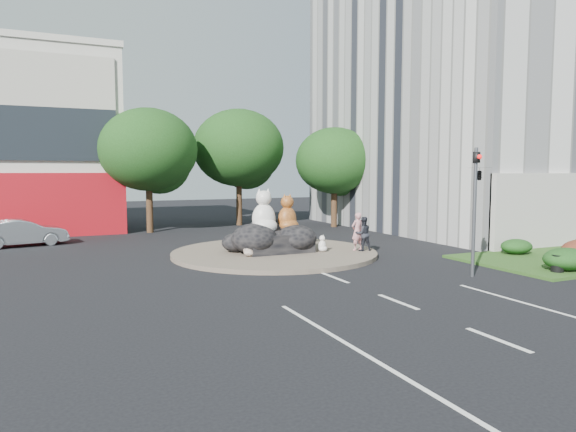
% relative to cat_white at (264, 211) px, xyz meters
% --- Properties ---
extents(ground, '(120.00, 120.00, 0.00)m').
position_rel_cat_white_xyz_m(ground, '(0.61, -9.86, -2.20)').
color(ground, black).
rests_on(ground, ground).
extents(roundabout_island, '(10.00, 10.00, 0.20)m').
position_rel_cat_white_xyz_m(roundabout_island, '(0.61, 0.14, -2.10)').
color(roundabout_island, brown).
rests_on(roundabout_island, ground).
extents(rock_plinth, '(3.20, 2.60, 0.90)m').
position_rel_cat_white_xyz_m(rock_plinth, '(0.61, 0.14, -1.55)').
color(rock_plinth, black).
rests_on(rock_plinth, roundabout_island).
extents(grass_verge, '(10.00, 6.00, 0.12)m').
position_rel_cat_white_xyz_m(grass_verge, '(12.61, -6.86, -2.14)').
color(grass_verge, '#204E1A').
rests_on(grass_verge, ground).
extents(tree_left, '(6.46, 6.46, 8.27)m').
position_rel_cat_white_xyz_m(tree_left, '(-3.32, 12.20, 3.05)').
color(tree_left, '#382314').
rests_on(tree_left, ground).
extents(tree_mid, '(6.84, 6.84, 8.76)m').
position_rel_cat_white_xyz_m(tree_mid, '(3.68, 14.20, 3.36)').
color(tree_mid, '#382314').
rests_on(tree_mid, ground).
extents(tree_right, '(5.70, 5.70, 7.30)m').
position_rel_cat_white_xyz_m(tree_right, '(9.68, 10.20, 2.43)').
color(tree_right, '#382314').
rests_on(tree_right, ground).
extents(hedge_near_green, '(2.00, 1.60, 0.90)m').
position_rel_cat_white_xyz_m(hedge_near_green, '(9.61, -8.86, -1.63)').
color(hedge_near_green, '#173711').
rests_on(hedge_near_green, grass_verge).
extents(hedge_back_green, '(1.60, 1.28, 0.72)m').
position_rel_cat_white_xyz_m(hedge_back_green, '(11.11, -5.06, -1.72)').
color(hedge_back_green, '#173711').
rests_on(hedge_back_green, grass_verge).
extents(traffic_light, '(0.44, 1.24, 5.00)m').
position_rel_cat_white_xyz_m(traffic_light, '(5.70, -7.87, 1.42)').
color(traffic_light, '#595B60').
rests_on(traffic_light, ground).
extents(street_lamp, '(2.34, 0.22, 8.06)m').
position_rel_cat_white_xyz_m(street_lamp, '(13.42, -1.86, 2.36)').
color(street_lamp, '#595B60').
rests_on(street_lamp, ground).
extents(cat_white, '(1.45, 1.30, 2.19)m').
position_rel_cat_white_xyz_m(cat_white, '(0.00, 0.00, 0.00)').
color(cat_white, silver).
rests_on(cat_white, rock_plinth).
extents(cat_tabby, '(1.41, 1.32, 1.90)m').
position_rel_cat_white_xyz_m(cat_tabby, '(1.33, 0.20, -0.15)').
color(cat_tabby, '#BD6D27').
rests_on(cat_tabby, rock_plinth).
extents(kitten_calico, '(0.79, 0.76, 1.03)m').
position_rel_cat_white_xyz_m(kitten_calico, '(-1.07, -0.83, -1.48)').
color(kitten_calico, silver).
rests_on(kitten_calico, roundabout_island).
extents(kitten_white, '(0.64, 0.61, 0.82)m').
position_rel_cat_white_xyz_m(kitten_white, '(2.66, -1.00, -1.59)').
color(kitten_white, white).
rests_on(kitten_white, roundabout_island).
extents(pedestrian_pink, '(0.74, 0.55, 1.88)m').
position_rel_cat_white_xyz_m(pedestrian_pink, '(4.41, -1.38, -1.06)').
color(pedestrian_pink, '#C68084').
rests_on(pedestrian_pink, roundabout_island).
extents(pedestrian_dark, '(0.91, 0.76, 1.68)m').
position_rel_cat_white_xyz_m(pedestrian_dark, '(4.61, -1.61, -1.16)').
color(pedestrian_dark, '#212229').
rests_on(pedestrian_dark, roundabout_island).
extents(parked_car, '(4.71, 2.39, 1.48)m').
position_rel_cat_white_xyz_m(parked_car, '(-10.80, 8.56, -1.46)').
color(parked_car, '#AEB1B6').
rests_on(parked_car, ground).
extents(litter_bin, '(0.57, 0.57, 0.69)m').
position_rel_cat_white_xyz_m(litter_bin, '(8.96, -8.97, -1.73)').
color(litter_bin, black).
rests_on(litter_bin, grass_verge).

